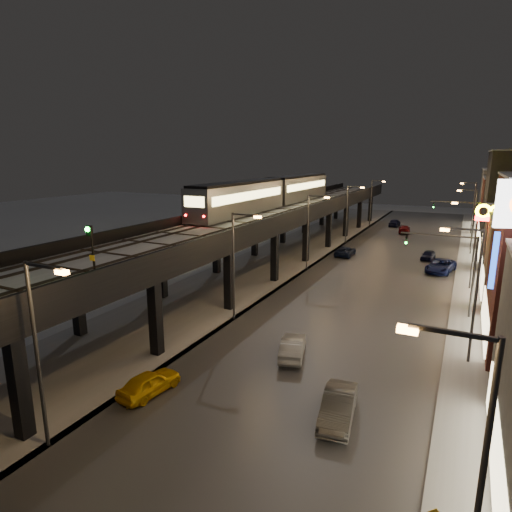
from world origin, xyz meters
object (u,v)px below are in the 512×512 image
at_px(car_mid_silver, 345,252).
at_px(car_onc_dark, 441,266).
at_px(rail_signal, 91,242).
at_px(car_near_white, 293,347).
at_px(car_mid_dark, 404,229).
at_px(subway_train, 273,192).
at_px(car_taxi, 149,384).
at_px(car_far_white, 395,223).
at_px(car_onc_silver, 338,407).
at_px(car_onc_red, 428,256).

height_order(car_mid_silver, car_onc_dark, car_onc_dark).
bearing_deg(car_mid_silver, rail_signal, 85.15).
height_order(car_near_white, car_mid_dark, car_near_white).
distance_m(subway_train, car_taxi, 39.64).
height_order(subway_train, car_mid_silver, subway_train).
distance_m(car_mid_silver, car_far_white, 29.56).
bearing_deg(car_near_white, rail_signal, 31.02).
distance_m(car_taxi, car_mid_silver, 39.57).
height_order(rail_signal, car_mid_silver, rail_signal).
relative_size(car_taxi, car_onc_silver, 0.88).
distance_m(subway_train, rail_signal, 39.11).
relative_size(subway_train, car_taxi, 9.93).
xyz_separation_m(car_near_white, car_far_white, (-2.67, 61.04, 0.03)).
bearing_deg(car_onc_red, car_near_white, -93.26).
distance_m(car_taxi, car_near_white, 9.80).
relative_size(car_near_white, car_far_white, 1.00).
bearing_deg(car_far_white, car_mid_dark, 113.43).
xyz_separation_m(car_far_white, car_onc_dark, (10.27, -32.99, 0.03)).
bearing_deg(car_onc_silver, rail_signal, -174.18).
bearing_deg(car_taxi, car_mid_silver, -83.74).
bearing_deg(car_near_white, subway_train, -79.15).
height_order(car_taxi, car_onc_red, car_taxi).
bearing_deg(car_taxi, car_far_white, -84.80).
bearing_deg(car_far_white, car_mid_silver, 88.18).
xyz_separation_m(car_mid_dark, car_far_white, (-2.74, 7.01, 0.05)).
xyz_separation_m(car_near_white, car_onc_red, (5.73, 34.11, -0.09)).
height_order(car_near_white, car_far_white, car_far_white).
bearing_deg(car_mid_silver, subway_train, 10.44).
height_order(car_near_white, car_onc_dark, car_onc_dark).
height_order(car_taxi, car_far_white, car_far_white).
height_order(car_mid_silver, car_mid_dark, car_mid_dark).
distance_m(car_onc_silver, car_onc_dark, 33.84).
bearing_deg(subway_train, car_far_white, 68.87).
bearing_deg(rail_signal, car_far_white, 85.34).
relative_size(rail_signal, car_near_white, 0.73).
distance_m(car_mid_silver, car_onc_silver, 38.39).
bearing_deg(car_onc_red, car_onc_silver, -85.15).
relative_size(car_mid_dark, car_onc_silver, 1.04).
bearing_deg(car_mid_dark, car_onc_red, 98.49).
xyz_separation_m(car_mid_silver, car_onc_silver, (9.41, -37.22, 0.10)).
height_order(subway_train, rail_signal, subway_train).
distance_m(car_mid_silver, car_onc_red, 10.71).
bearing_deg(car_onc_dark, car_far_white, 118.24).
bearing_deg(car_mid_dark, car_onc_silver, 87.10).
relative_size(subway_train, car_mid_dark, 8.36).
bearing_deg(rail_signal, car_taxi, 16.79).
height_order(car_near_white, car_mid_silver, car_near_white).
height_order(car_far_white, car_onc_silver, car_onc_silver).
relative_size(subway_train, car_onc_silver, 8.71).
bearing_deg(car_mid_dark, car_far_white, -76.00).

